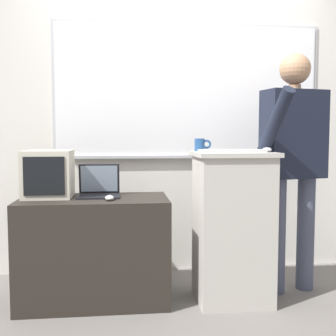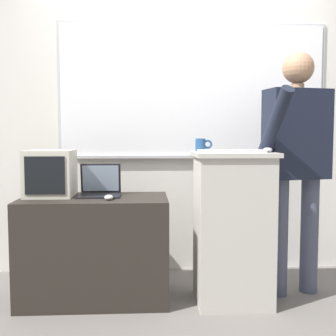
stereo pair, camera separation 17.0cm
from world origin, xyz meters
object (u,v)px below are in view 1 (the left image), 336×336
at_px(computer_mouse_by_laptop, 109,198).
at_px(computer_mouse_by_keyboard, 267,150).
at_px(person_presenter, 293,154).
at_px(coffee_mug, 200,145).
at_px(side_desk, 95,249).
at_px(crt_monitor, 48,174).
at_px(wireless_keyboard, 232,151).
at_px(lectern_podium, 233,227).
at_px(laptop, 99,186).

relative_size(computer_mouse_by_laptop, computer_mouse_by_keyboard, 1.00).
xyz_separation_m(computer_mouse_by_laptop, computer_mouse_by_keyboard, (1.08, -0.04, 0.32)).
relative_size(person_presenter, computer_mouse_by_laptop, 17.64).
bearing_deg(coffee_mug, computer_mouse_by_laptop, -164.61).
bearing_deg(side_desk, crt_monitor, 165.66).
bearing_deg(computer_mouse_by_keyboard, wireless_keyboard, -177.05).
distance_m(side_desk, person_presenter, 1.60).
height_order(person_presenter, computer_mouse_by_keyboard, person_presenter).
distance_m(lectern_podium, computer_mouse_by_laptop, 0.88).
distance_m(lectern_podium, computer_mouse_by_keyboard, 0.59).
xyz_separation_m(side_desk, wireless_keyboard, (0.94, -0.17, 0.70)).
xyz_separation_m(person_presenter, computer_mouse_by_keyboard, (-0.27, -0.17, 0.04)).
bearing_deg(side_desk, person_presenter, 0.86).
bearing_deg(laptop, wireless_keyboard, -15.85).
distance_m(person_presenter, laptop, 1.45).
xyz_separation_m(lectern_podium, coffee_mug, (-0.20, 0.17, 0.57)).
bearing_deg(computer_mouse_by_keyboard, laptop, 168.03).
bearing_deg(computer_mouse_by_laptop, person_presenter, 5.92).
height_order(side_desk, wireless_keyboard, wireless_keyboard).
xyz_separation_m(lectern_podium, side_desk, (-0.97, 0.11, -0.16)).
height_order(lectern_podium, laptop, lectern_podium).
bearing_deg(laptop, computer_mouse_by_laptop, -69.13).
xyz_separation_m(person_presenter, wireless_keyboard, (-0.51, -0.19, 0.03)).
distance_m(computer_mouse_by_laptop, crt_monitor, 0.50).
distance_m(person_presenter, coffee_mug, 0.69).
relative_size(lectern_podium, side_desk, 1.02).
xyz_separation_m(lectern_podium, laptop, (-0.94, 0.20, 0.27)).
distance_m(wireless_keyboard, coffee_mug, 0.29).
bearing_deg(computer_mouse_by_laptop, laptop, 110.87).
height_order(lectern_podium, person_presenter, person_presenter).
bearing_deg(side_desk, computer_mouse_by_laptop, -46.48).
height_order(laptop, coffee_mug, coffee_mug).
bearing_deg(laptop, computer_mouse_by_keyboard, -11.97).
height_order(computer_mouse_by_laptop, computer_mouse_by_keyboard, computer_mouse_by_keyboard).
relative_size(wireless_keyboard, crt_monitor, 1.30).
xyz_separation_m(lectern_podium, computer_mouse_by_laptop, (-0.86, -0.01, 0.22)).
height_order(computer_mouse_by_keyboard, coffee_mug, coffee_mug).
relative_size(laptop, computer_mouse_by_keyboard, 2.99).
height_order(lectern_podium, coffee_mug, coffee_mug).
bearing_deg(person_presenter, computer_mouse_by_keyboard, -157.65).
bearing_deg(lectern_podium, crt_monitor, 171.67).
bearing_deg(laptop, coffee_mug, -2.35).
relative_size(lectern_podium, wireless_keyboard, 2.31).
xyz_separation_m(computer_mouse_by_keyboard, crt_monitor, (-1.51, 0.23, -0.17)).
bearing_deg(side_desk, laptop, 71.37).
relative_size(person_presenter, laptop, 5.90).
xyz_separation_m(side_desk, coffee_mug, (0.77, 0.06, 0.74)).
relative_size(wireless_keyboard, computer_mouse_by_keyboard, 4.56).
height_order(laptop, wireless_keyboard, wireless_keyboard).
bearing_deg(crt_monitor, wireless_keyboard, -11.09).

